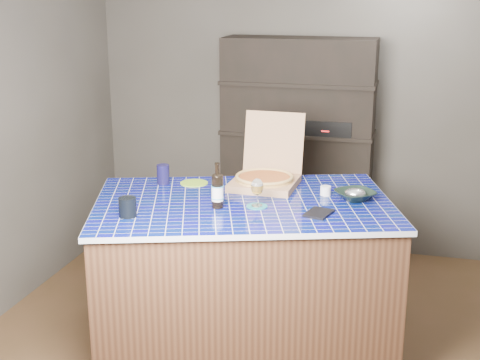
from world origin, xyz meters
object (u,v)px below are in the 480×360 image
(wine_glass, at_px, (257,187))
(mead_bottle, at_px, (217,190))
(pizza_box, at_px, (265,176))
(dvd_case, at_px, (319,213))
(bowl, at_px, (355,195))
(kitchen_island, at_px, (243,276))

(wine_glass, bearing_deg, mead_bottle, -161.46)
(pizza_box, xyz_separation_m, dvd_case, (0.41, -0.47, -0.05))
(pizza_box, height_order, bowl, pizza_box)
(pizza_box, height_order, dvd_case, pizza_box)
(kitchen_island, relative_size, pizza_box, 4.03)
(kitchen_island, relative_size, bowl, 8.82)
(bowl, bearing_deg, mead_bottle, -154.75)
(kitchen_island, relative_size, dvd_case, 11.42)
(pizza_box, bearing_deg, dvd_case, -47.06)
(dvd_case, bearing_deg, wine_glass, -172.38)
(wine_glass, distance_m, bowl, 0.61)
(kitchen_island, distance_m, wine_glass, 0.61)
(wine_glass, bearing_deg, bowl, 27.78)
(mead_bottle, xyz_separation_m, dvd_case, (0.58, 0.03, -0.10))
(kitchen_island, distance_m, mead_bottle, 0.61)
(pizza_box, relative_size, mead_bottle, 1.86)
(mead_bottle, xyz_separation_m, bowl, (0.75, 0.35, -0.08))
(pizza_box, bearing_deg, mead_bottle, -106.79)
(wine_glass, height_order, dvd_case, wine_glass)
(kitchen_island, distance_m, pizza_box, 0.65)
(mead_bottle, bearing_deg, pizza_box, 71.52)
(mead_bottle, distance_m, bowl, 0.83)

